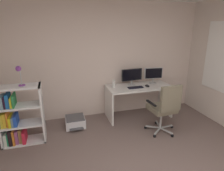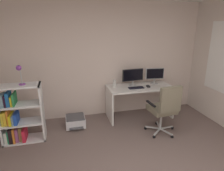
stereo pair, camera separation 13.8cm
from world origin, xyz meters
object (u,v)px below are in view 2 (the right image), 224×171
at_px(desk, 140,94).
at_px(desktop_speaker, 114,84).
at_px(office_chair, 165,107).
at_px(printer, 75,121).
at_px(keyboard, 136,88).
at_px(monitor_main, 133,76).
at_px(bookshelf, 17,117).
at_px(computer_mouse, 148,86).
at_px(monitor_secondary, 155,74).
at_px(desk_lamp, 19,71).

distance_m(desk, desktop_speaker, 0.66).
height_order(desktop_speaker, office_chair, office_chair).
xyz_separation_m(desk, printer, (-1.51, -0.09, -0.45)).
distance_m(keyboard, desktop_speaker, 0.50).
bearing_deg(monitor_main, bookshelf, -167.23).
xyz_separation_m(desktop_speaker, office_chair, (0.76, -0.95, -0.25)).
bearing_deg(office_chair, computer_mouse, 90.26).
bearing_deg(monitor_secondary, desk_lamp, -169.05).
xyz_separation_m(desk, bookshelf, (-2.56, -0.43, -0.06)).
xyz_separation_m(monitor_secondary, desk_lamp, (-2.83, -0.55, 0.36)).
height_order(monitor_main, desk_lamp, desk_lamp).
bearing_deg(computer_mouse, office_chair, -90.16).
xyz_separation_m(desk, computer_mouse, (0.16, -0.09, 0.22)).
relative_size(desk, desk_lamp, 4.27).
height_order(desk, office_chair, office_chair).
xyz_separation_m(monitor_main, computer_mouse, (0.30, -0.22, -0.21)).
height_order(keyboard, office_chair, office_chair).
xyz_separation_m(computer_mouse, desktop_speaker, (-0.75, 0.17, 0.07)).
distance_m(monitor_main, keyboard, 0.32).
relative_size(desktop_speaker, office_chair, 0.16).
xyz_separation_m(monitor_secondary, printer, (-1.92, -0.22, -0.87)).
bearing_deg(monitor_secondary, desk, -163.49).
bearing_deg(computer_mouse, desktop_speaker, 166.94).
distance_m(bookshelf, printer, 1.17).
bearing_deg(desk, computer_mouse, -30.06).
relative_size(computer_mouse, desktop_speaker, 0.59).
relative_size(computer_mouse, office_chair, 0.10).
height_order(office_chair, bookshelf, bookshelf).
bearing_deg(office_chair, monitor_main, 106.77).
bearing_deg(bookshelf, monitor_secondary, 10.46).
height_order(keyboard, desk_lamp, desk_lamp).
distance_m(desk, monitor_secondary, 0.61).
distance_m(keyboard, bookshelf, 2.46).
bearing_deg(keyboard, computer_mouse, 2.72).
distance_m(office_chair, bookshelf, 2.76).
xyz_separation_m(computer_mouse, office_chair, (0.00, -0.79, -0.18)).
distance_m(monitor_main, printer, 1.64).
bearing_deg(desktop_speaker, office_chair, -51.59).
height_order(desk_lamp, printer, desk_lamp).
relative_size(bookshelf, desk_lamp, 3.16).
relative_size(monitor_secondary, computer_mouse, 4.41).
xyz_separation_m(desk, office_chair, (0.17, -0.88, 0.04)).
bearing_deg(office_chair, desk_lamp, 170.03).
xyz_separation_m(monitor_secondary, bookshelf, (-2.98, -0.55, -0.49)).
relative_size(desk, keyboard, 4.38).
bearing_deg(desktop_speaker, desk_lamp, -164.67).
height_order(monitor_secondary, computer_mouse, monitor_secondary).
xyz_separation_m(desk, monitor_secondary, (0.41, 0.12, 0.43)).
xyz_separation_m(keyboard, desk_lamp, (-2.28, -0.32, 0.58)).
relative_size(keyboard, computer_mouse, 3.40).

